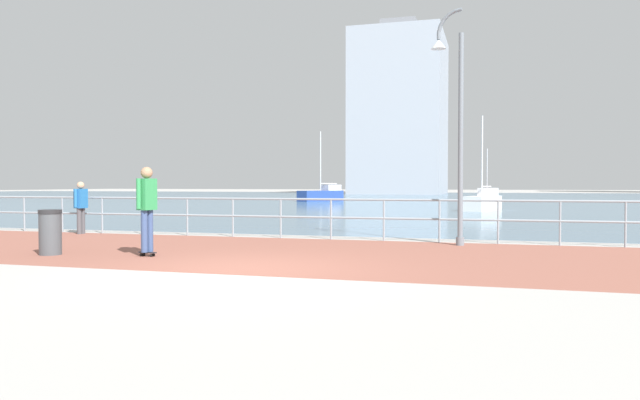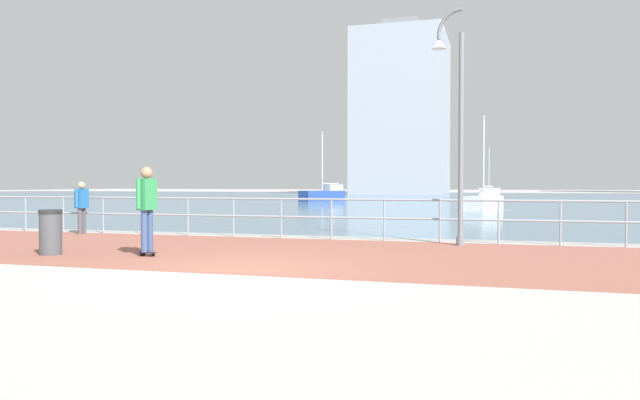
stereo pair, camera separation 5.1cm
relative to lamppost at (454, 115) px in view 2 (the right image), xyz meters
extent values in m
plane|color=#ADAAA5|center=(-3.18, 34.83, -3.10)|extent=(220.00, 220.00, 0.00)
cube|color=#935647|center=(-3.18, -2.59, -3.09)|extent=(28.00, 6.31, 0.01)
cube|color=slate|center=(-3.18, 45.57, -3.10)|extent=(180.00, 88.00, 0.00)
cylinder|color=#8C99A3|center=(-12.98, 0.57, -2.57)|extent=(0.05, 0.05, 1.06)
cylinder|color=#8C99A3|center=(-11.58, 0.57, -2.57)|extent=(0.05, 0.05, 1.06)
cylinder|color=#8C99A3|center=(-10.18, 0.57, -2.57)|extent=(0.05, 0.05, 1.06)
cylinder|color=#8C99A3|center=(-8.78, 0.57, -2.57)|extent=(0.05, 0.05, 1.06)
cylinder|color=#8C99A3|center=(-7.38, 0.57, -2.57)|extent=(0.05, 0.05, 1.06)
cylinder|color=#8C99A3|center=(-5.98, 0.57, -2.57)|extent=(0.05, 0.05, 1.06)
cylinder|color=#8C99A3|center=(-4.58, 0.57, -2.57)|extent=(0.05, 0.05, 1.06)
cylinder|color=#8C99A3|center=(-3.18, 0.57, -2.57)|extent=(0.05, 0.05, 1.06)
cylinder|color=#8C99A3|center=(-1.78, 0.57, -2.57)|extent=(0.05, 0.05, 1.06)
cylinder|color=#8C99A3|center=(-0.38, 0.57, -2.57)|extent=(0.05, 0.05, 1.06)
cylinder|color=#8C99A3|center=(1.02, 0.57, -2.57)|extent=(0.05, 0.05, 1.06)
cylinder|color=#8C99A3|center=(2.42, 0.57, -2.57)|extent=(0.05, 0.05, 1.06)
cylinder|color=#8C99A3|center=(3.82, 0.57, -2.57)|extent=(0.05, 0.05, 1.06)
cylinder|color=#8C99A3|center=(-3.18, 0.57, -2.04)|extent=(25.20, 0.06, 0.06)
cylinder|color=#8C99A3|center=(-3.18, 0.57, -2.52)|extent=(25.20, 0.06, 0.06)
cylinder|color=slate|center=(0.15, -0.03, -3.00)|extent=(0.19, 0.19, 0.20)
cylinder|color=slate|center=(0.15, -0.03, -0.59)|extent=(0.12, 0.12, 5.01)
cylinder|color=slate|center=(0.08, -0.01, 2.45)|extent=(0.20, 0.12, 0.11)
cylinder|color=slate|center=(-0.07, 0.01, 2.40)|extent=(0.21, 0.12, 0.15)
cylinder|color=slate|center=(-0.20, 0.04, 2.32)|extent=(0.20, 0.12, 0.18)
cylinder|color=slate|center=(-0.30, 0.06, 2.20)|extent=(0.18, 0.11, 0.19)
cylinder|color=slate|center=(-0.36, 0.07, 2.06)|extent=(0.14, 0.11, 0.19)
cylinder|color=slate|center=(-0.38, 0.07, 1.90)|extent=(0.10, 0.10, 0.17)
cone|color=silver|center=(-0.38, 0.07, 1.70)|extent=(0.36, 0.36, 0.22)
cylinder|color=black|center=(-5.91, -3.99, -3.07)|extent=(0.06, 0.04, 0.06)
cylinder|color=black|center=(-5.90, -3.92, -3.07)|extent=(0.06, 0.04, 0.06)
cylinder|color=black|center=(-5.66, -4.04, -3.07)|extent=(0.06, 0.04, 0.06)
cylinder|color=black|center=(-5.64, -3.96, -3.07)|extent=(0.06, 0.04, 0.06)
cube|color=black|center=(-5.78, -3.98, -3.02)|extent=(0.41, 0.18, 0.02)
cylinder|color=#384C7A|center=(-5.79, -4.06, -2.58)|extent=(0.15, 0.15, 0.85)
cylinder|color=#384C7A|center=(-5.76, -3.90, -2.58)|extent=(0.15, 0.15, 0.85)
cube|color=#2D8C4C|center=(-5.78, -3.98, -1.85)|extent=(0.30, 0.38, 0.63)
cylinder|color=#2D8C4C|center=(-5.82, -4.20, -1.83)|extent=(0.10, 0.10, 0.60)
cylinder|color=#2D8C4C|center=(-5.74, -3.75, -1.83)|extent=(0.10, 0.10, 0.60)
sphere|color=#A37A5B|center=(-5.78, -3.98, -1.41)|extent=(0.23, 0.23, 0.23)
cylinder|color=#4C4C51|center=(-10.64, 0.30, -2.72)|extent=(0.13, 0.13, 0.75)
cylinder|color=#4C4C51|center=(-10.64, 0.14, -2.72)|extent=(0.13, 0.13, 0.75)
cube|color=#236BB2|center=(-10.64, 0.22, -2.06)|extent=(0.25, 0.34, 0.56)
cylinder|color=#236BB2|center=(-10.65, 0.45, -2.05)|extent=(0.09, 0.09, 0.53)
cylinder|color=#236BB2|center=(-10.64, -0.01, -2.05)|extent=(0.09, 0.09, 0.53)
sphere|color=tan|center=(-10.64, 0.22, -1.68)|extent=(0.21, 0.21, 0.21)
cylinder|color=#474C51|center=(-7.83, -4.31, -2.67)|extent=(0.44, 0.44, 0.85)
cylinder|color=#262628|center=(-7.83, -4.31, -2.21)|extent=(0.46, 0.46, 0.08)
cube|color=white|center=(0.31, 19.40, -2.70)|extent=(2.16, 3.88, 0.79)
cube|color=silver|center=(0.63, 20.47, -2.08)|extent=(1.15, 1.51, 0.44)
cylinder|color=silver|center=(0.31, 19.40, -0.10)|extent=(0.09, 0.09, 4.41)
cylinder|color=silver|center=(0.55, 20.18, -1.77)|extent=(0.54, 1.62, 0.07)
cube|color=#284799|center=(-13.15, 33.97, -2.65)|extent=(3.32, 4.26, 0.90)
cube|color=silver|center=(-12.49, 35.04, -1.95)|extent=(1.57, 1.77, 0.50)
cylinder|color=silver|center=(-13.15, 33.97, 0.31)|extent=(0.10, 0.10, 5.01)
cylinder|color=silver|center=(-12.67, 34.76, -1.59)|extent=(1.07, 1.65, 0.08)
cube|color=#B21E1E|center=(0.44, 35.51, -2.77)|extent=(1.45, 3.19, 0.66)
cube|color=silver|center=(0.29, 36.42, -2.26)|extent=(0.84, 1.20, 0.37)
cylinder|color=silver|center=(0.44, 35.51, -0.61)|extent=(0.07, 0.07, 3.66)
cylinder|color=silver|center=(0.33, 36.18, -2.00)|extent=(0.29, 1.38, 0.06)
cube|color=#A3A8B2|center=(-12.51, 74.74, 8.66)|extent=(12.92, 16.24, 23.51)
cube|color=slate|center=(-12.51, 74.74, 21.41)|extent=(5.17, 6.50, 2.00)
camera|label=1|loc=(0.89, -14.44, -1.64)|focal=33.38mm
camera|label=2|loc=(0.94, -14.43, -1.64)|focal=33.38mm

